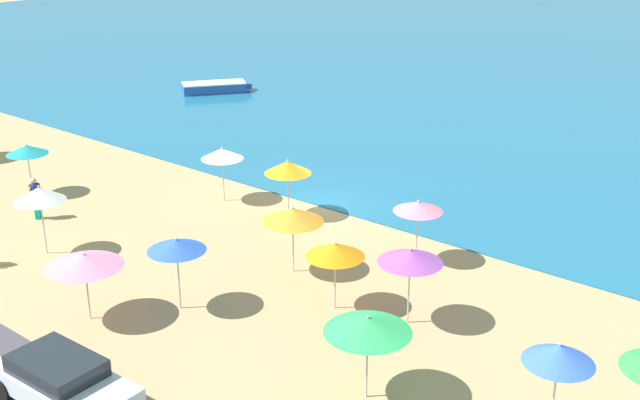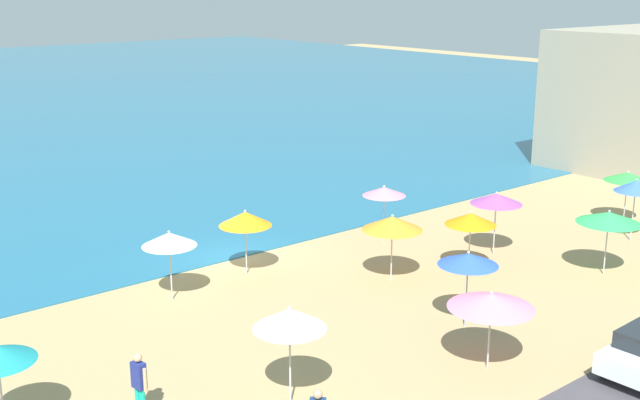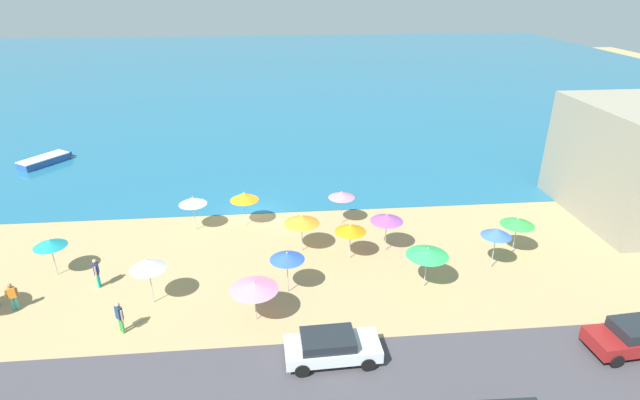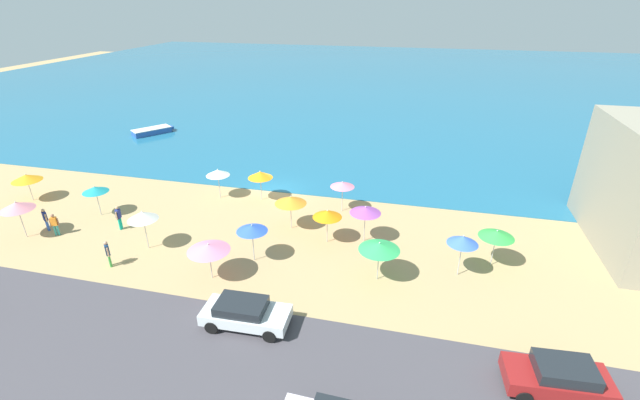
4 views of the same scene
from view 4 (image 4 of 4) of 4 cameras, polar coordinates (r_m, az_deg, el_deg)
ground_plane at (r=35.16m, az=-6.19°, el=1.11°), size 160.00×160.00×0.00m
sea at (r=86.97m, az=6.22°, el=15.93°), size 150.00×110.00×0.05m
coastal_road at (r=21.88m, az=-22.65°, el=-18.31°), size 80.00×8.00×0.06m
beach_umbrella_0 at (r=33.68m, az=-35.42°, el=-0.64°), size 2.07×2.07×2.62m
beach_umbrella_1 at (r=31.03m, az=3.01°, el=2.08°), size 1.77×1.77×2.38m
beach_umbrella_2 at (r=28.37m, az=-22.60°, el=-1.94°), size 1.85×1.85×2.66m
beach_umbrella_3 at (r=23.65m, az=7.92°, el=-6.16°), size 2.30×2.30×2.43m
beach_umbrella_4 at (r=25.37m, az=-9.06°, el=-3.75°), size 1.86×1.86×2.46m
beach_umbrella_5 at (r=34.05m, az=-13.48°, el=3.57°), size 1.82×1.82×2.43m
beach_umbrella_6 at (r=26.64m, az=22.50°, el=-4.22°), size 2.02×2.02×2.39m
beach_umbrella_7 at (r=33.11m, az=-7.98°, el=3.37°), size 1.91×1.91×2.43m
beach_umbrella_8 at (r=27.02m, az=0.98°, el=-1.88°), size 1.87×1.87×2.33m
beach_umbrella_9 at (r=24.41m, az=-14.65°, el=-6.15°), size 2.38×2.38×2.27m
beach_umbrella_10 at (r=39.76m, az=-34.54°, el=2.47°), size 2.16×2.16×2.22m
beach_umbrella_11 at (r=27.18m, az=6.08°, el=-1.34°), size 2.00×2.00×2.53m
beach_umbrella_12 at (r=34.36m, az=-27.79°, el=1.26°), size 1.79×1.79×2.32m
beach_umbrella_13 at (r=24.98m, az=18.53°, el=-5.08°), size 1.72×1.72×2.63m
beach_umbrella_14 at (r=28.66m, az=-3.95°, el=-0.01°), size 2.16×2.16×2.45m
bather_0 at (r=32.04m, az=-25.26°, el=-1.98°), size 0.28×0.56×1.75m
bather_1 at (r=28.04m, az=-26.45°, el=-6.27°), size 0.43×0.43×1.70m
bather_2 at (r=34.33m, az=-32.77°, el=-2.07°), size 0.50×0.38×1.63m
bather_3 at (r=33.34m, az=-31.89°, el=-2.67°), size 0.53×0.34×1.57m
parked_car_0 at (r=20.68m, az=29.21°, el=-19.89°), size 4.11×2.11×1.46m
parked_car_2 at (r=21.49m, az=-9.99°, el=-14.58°), size 4.25×2.03×1.33m
skiff_nearshore at (r=53.48m, az=-21.46°, el=8.57°), size 3.77×4.43×0.67m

